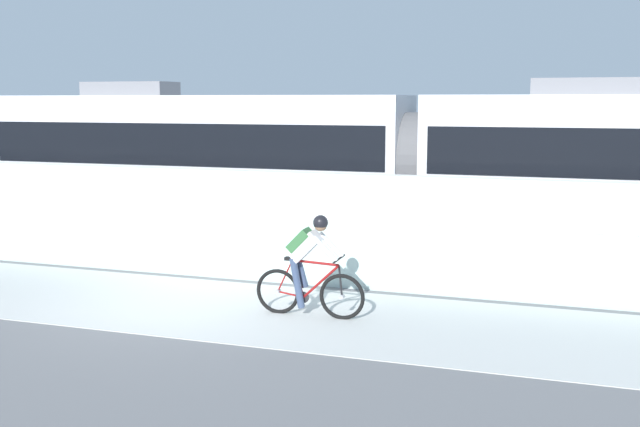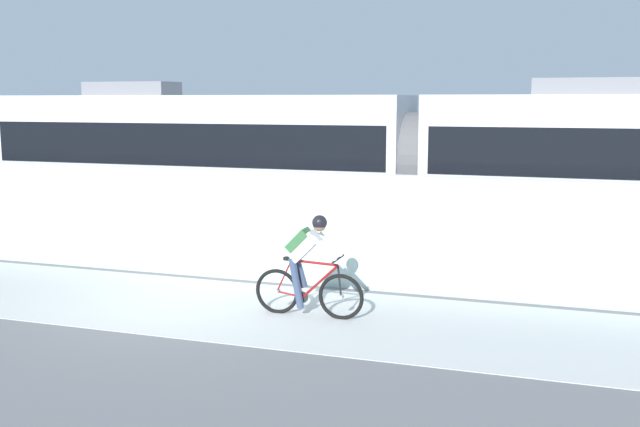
{
  "view_description": "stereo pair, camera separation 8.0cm",
  "coord_description": "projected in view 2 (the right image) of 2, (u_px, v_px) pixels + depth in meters",
  "views": [
    {
      "loc": [
        5.93,
        -10.44,
        3.34
      ],
      "look_at": [
        1.8,
        2.35,
        1.25
      ],
      "focal_mm": 41.1,
      "sensor_mm": 36.0,
      "label": 1
    },
    {
      "loc": [
        6.0,
        -10.42,
        3.34
      ],
      "look_at": [
        1.8,
        2.35,
        1.25
      ],
      "focal_mm": 41.1,
      "sensor_mm": 36.0,
      "label": 2
    }
  ],
  "objects": [
    {
      "name": "ground_plane",
      "position": [
        173.0,
        303.0,
        12.14
      ],
      "size": [
        200.0,
        200.0,
        0.0
      ],
      "primitive_type": "plane",
      "color": "slate"
    },
    {
      "name": "bike_path_deck",
      "position": [
        173.0,
        303.0,
        12.14
      ],
      "size": [
        32.0,
        3.2,
        0.01
      ],
      "primitive_type": "cube",
      "color": "beige",
      "rests_on": "ground"
    },
    {
      "name": "glass_parapet",
      "position": [
        221.0,
        246.0,
        13.79
      ],
      "size": [
        32.0,
        0.05,
        1.22
      ],
      "primitive_type": "cube",
      "color": "#ADC6C1",
      "rests_on": "ground"
    },
    {
      "name": "concrete_barrier_wall",
      "position": [
        258.0,
        215.0,
        15.43
      ],
      "size": [
        32.0,
        0.36,
        1.87
      ],
      "primitive_type": "cube",
      "color": "white",
      "rests_on": "ground"
    },
    {
      "name": "tram_rail_near",
      "position": [
        298.0,
        238.0,
        17.9
      ],
      "size": [
        32.0,
        0.08,
        0.01
      ],
      "primitive_type": "cube",
      "color": "#595654",
      "rests_on": "ground"
    },
    {
      "name": "tram_rail_far",
      "position": [
        317.0,
        228.0,
        19.25
      ],
      "size": [
        32.0,
        0.08,
        0.01
      ],
      "primitive_type": "cube",
      "color": "#595654",
      "rests_on": "ground"
    },
    {
      "name": "tram",
      "position": [
        417.0,
        161.0,
        17.43
      ],
      "size": [
        22.56,
        2.54,
        3.81
      ],
      "color": "silver",
      "rests_on": "ground"
    },
    {
      "name": "cyclist_on_bike",
      "position": [
        308.0,
        266.0,
        11.28
      ],
      "size": [
        1.77,
        0.58,
        1.61
      ],
      "color": "black",
      "rests_on": "ground"
    }
  ]
}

